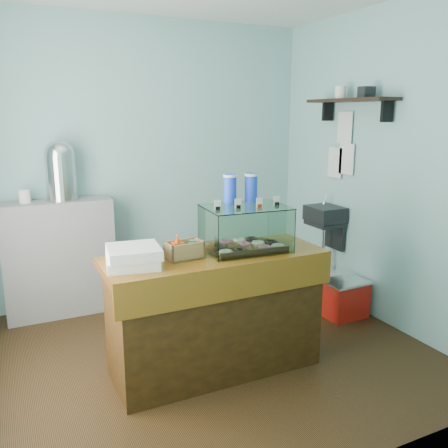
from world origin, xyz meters
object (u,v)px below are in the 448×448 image
coffee_urn (60,169)px  display_case (244,226)px  counter (215,312)px  red_cooler (345,298)px

coffee_urn → display_case: bearing=-55.0°
counter → coffee_urn: bearing=117.5°
display_case → coffee_urn: bearing=129.1°
display_case → coffee_urn: coffee_urn is taller
display_case → coffee_urn: 1.91m
counter → red_cooler: bearing=12.7°
counter → coffee_urn: size_ratio=2.90×
red_cooler → coffee_urn: bearing=150.4°
counter → red_cooler: 1.56m
coffee_urn → red_cooler: coffee_urn is taller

